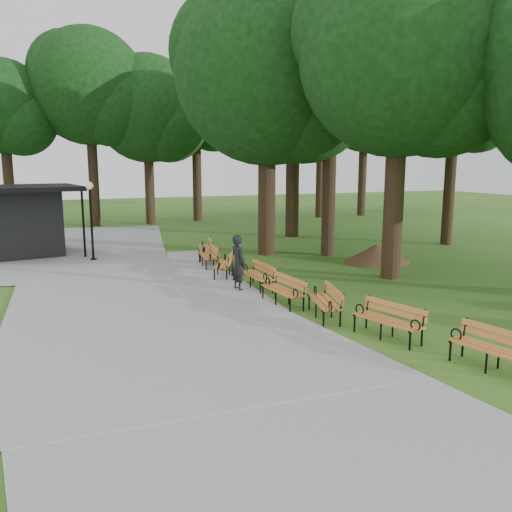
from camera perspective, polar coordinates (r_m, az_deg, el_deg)
name	(u,v)px	position (r m, az deg, el deg)	size (l,w,h in m)	color
ground	(296,312)	(14.80, 4.35, -6.11)	(100.00, 100.00, 0.00)	#305F1B
path	(134,299)	(16.40, -13.17, -4.62)	(12.00, 38.00, 0.06)	gray
person	(238,263)	(17.01, -1.96, -0.74)	(0.67, 0.44, 1.84)	black
kiosk	(12,221)	(25.67, -25.15, 3.47)	(5.01, 4.36, 3.14)	black
lamp_post	(90,205)	(23.07, -17.67, 5.37)	(0.32, 0.32, 3.36)	black
dirt_mound	(377,253)	(22.43, 13.07, 0.30)	(2.47, 2.47, 0.79)	#47301C
bench_0	(493,350)	(11.62, 24.55, -9.36)	(1.90, 0.64, 0.88)	orange
bench_1	(387,321)	(12.84, 14.17, -6.90)	(1.90, 0.64, 0.88)	orange
bench_2	(324,302)	(14.22, 7.46, -5.00)	(1.90, 0.64, 0.88)	orange
bench_3	(282,291)	(15.33, 2.91, -3.82)	(1.90, 0.64, 0.88)	orange
bench_4	(257,275)	(17.35, 0.06, -2.14)	(1.90, 0.64, 0.88)	orange
bench_5	(224,264)	(19.29, -3.58, -0.90)	(1.90, 0.64, 0.88)	orange
bench_6	(208,256)	(21.07, -5.28, 0.02)	(1.90, 0.64, 0.88)	orange
bench_7	(205,249)	(22.84, -5.62, 0.81)	(1.90, 0.64, 0.88)	orange
lawn_tree_0	(401,55)	(19.53, 15.54, 20.40)	(6.93, 6.93, 11.23)	black
lawn_tree_1	(332,66)	(23.85, 8.32, 19.93)	(6.20, 6.20, 11.37)	black
lawn_tree_2	(267,73)	(23.88, 1.24, 19.41)	(8.04, 8.04, 12.03)	black
lawn_tree_4	(293,94)	(29.68, 4.12, 17.25)	(6.66, 6.66, 11.19)	black
lawn_tree_5	(455,95)	(28.44, 21.00, 16.12)	(5.35, 5.35, 10.13)	black
tree_backdrop	(236,104)	(38.47, -2.18, 16.32)	(37.61, 8.93, 16.51)	black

